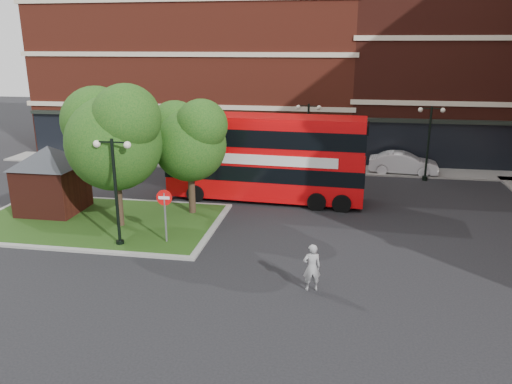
% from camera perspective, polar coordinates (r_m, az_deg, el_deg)
% --- Properties ---
extents(ground, '(120.00, 120.00, 0.00)m').
position_cam_1_polar(ground, '(21.95, -2.16, -7.38)').
color(ground, black).
rests_on(ground, ground).
extents(pavement_far, '(44.00, 3.00, 0.12)m').
position_cam_1_polar(pavement_far, '(37.42, 2.97, 2.91)').
color(pavement_far, slate).
rests_on(pavement_far, ground).
extents(terrace_far_left, '(26.00, 12.00, 14.00)m').
position_cam_1_polar(terrace_far_left, '(45.31, -6.14, 14.12)').
color(terrace_far_left, maroon).
rests_on(terrace_far_left, ground).
extents(terrace_far_right, '(18.00, 12.00, 16.00)m').
position_cam_1_polar(terrace_far_right, '(44.72, 23.08, 14.18)').
color(terrace_far_right, '#471911').
rests_on(terrace_far_right, ground).
extents(traffic_island, '(12.60, 7.60, 0.15)m').
position_cam_1_polar(traffic_island, '(27.16, -17.62, -3.22)').
color(traffic_island, gray).
rests_on(traffic_island, ground).
extents(kiosk, '(6.51, 6.51, 3.60)m').
position_cam_1_polar(kiosk, '(28.83, -22.44, 2.10)').
color(kiosk, '#471911').
rests_on(kiosk, traffic_island).
extents(tree_island_west, '(5.40, 4.71, 7.21)m').
position_cam_1_polar(tree_island_west, '(25.00, -16.11, 6.47)').
color(tree_island_west, '#2D2116').
rests_on(tree_island_west, ground).
extents(tree_island_east, '(4.46, 3.90, 6.29)m').
position_cam_1_polar(tree_island_east, '(26.28, -7.71, 6.22)').
color(tree_island_east, '#2D2116').
rests_on(tree_island_east, ground).
extents(lamp_island, '(1.72, 0.36, 5.00)m').
position_cam_1_polar(lamp_island, '(22.87, -15.76, 0.52)').
color(lamp_island, black).
rests_on(lamp_island, ground).
extents(lamp_far_left, '(1.72, 0.36, 5.00)m').
position_cam_1_polar(lamp_far_left, '(34.72, 5.95, 6.43)').
color(lamp_far_left, black).
rests_on(lamp_far_left, ground).
extents(lamp_far_right, '(1.72, 0.36, 5.00)m').
position_cam_1_polar(lamp_far_right, '(35.14, 19.13, 5.73)').
color(lamp_far_right, black).
rests_on(lamp_far_right, ground).
extents(bus, '(11.56, 3.22, 4.37)m').
position_cam_1_polar(bus, '(28.98, 1.07, 4.56)').
color(bus, red).
rests_on(bus, ground).
extents(woman, '(0.77, 0.60, 1.85)m').
position_cam_1_polar(woman, '(18.88, 6.39, -8.56)').
color(woman, gray).
rests_on(woman, ground).
extents(car_silver, '(4.55, 2.22, 1.49)m').
position_cam_1_polar(car_silver, '(38.10, -7.07, 4.12)').
color(car_silver, '#B2B5B9').
rests_on(car_silver, ground).
extents(car_white, '(4.87, 2.06, 1.56)m').
position_cam_1_polar(car_white, '(36.81, 16.49, 3.17)').
color(car_white, white).
rests_on(car_white, ground).
extents(no_entry_sign, '(0.73, 0.09, 2.62)m').
position_cam_1_polar(no_entry_sign, '(22.93, -10.39, -1.57)').
color(no_entry_sign, slate).
rests_on(no_entry_sign, ground).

